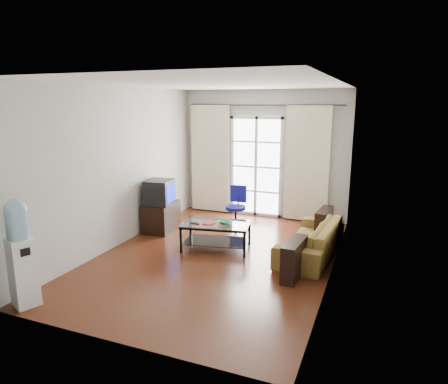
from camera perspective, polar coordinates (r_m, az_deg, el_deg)
The scene contains 20 objects.
floor at distance 6.56m, azimuth -0.99°, elevation -9.10°, with size 5.20×5.20×0.00m, color #532513.
ceiling at distance 6.10m, azimuth -1.09°, elevation 15.17°, with size 5.20×5.20×0.00m, color white.
wall_back at distance 8.62m, azimuth 5.70°, elevation 5.40°, with size 3.60×0.02×2.70m, color #B6B5AD.
wall_front at distance 3.98m, azimuth -15.70°, elevation -3.63°, with size 3.60×0.02×2.70m, color #B6B5AD.
wall_left at distance 7.08m, azimuth -14.62°, elevation 3.45°, with size 0.02×5.20×2.70m, color #B6B5AD.
wall_right at distance 5.75m, azimuth 15.75°, elevation 1.32°, with size 0.02×5.20×2.70m, color #B6B5AD.
french_door at distance 8.65m, azimuth 4.60°, elevation 3.60°, with size 1.16×0.06×2.15m.
curtain_rod at distance 8.45m, azimuth 5.67°, elevation 12.26°, with size 0.04×0.04×3.30m, color #4C3F2D.
curtain_left at distance 8.93m, azimuth -1.97°, elevation 4.74°, with size 0.90×0.07×2.35m, color beige.
curtain_right at distance 8.31m, azimuth 11.76°, elevation 3.88°, with size 0.90×0.07×2.35m, color beige.
radiator at distance 8.53m, azimuth 10.53°, elevation -1.81°, with size 0.64×0.12×0.64m, color gray.
sofa at distance 6.67m, azimuth 12.33°, elevation -6.55°, with size 0.87×1.91×0.54m, color brown.
coffee_table at distance 6.76m, azimuth -1.13°, elevation -5.79°, with size 1.21×0.83×0.45m.
bowl at distance 6.69m, azimuth 0.10°, elevation -4.33°, with size 0.25×0.25×0.05m, color #388932.
book at distance 6.73m, azimuth -2.67°, elevation -4.38°, with size 0.16×0.21×0.02m, color maroon.
remote at distance 6.70m, azimuth -4.22°, elevation -4.48°, with size 0.16×0.04×0.02m, color black.
tv_stand at distance 7.83m, azimuth -8.97°, elevation -3.50°, with size 0.50×0.75×0.55m, color black.
crt_tv at distance 7.64m, azimuth -9.40°, elevation 0.00°, with size 0.57×0.57×0.47m.
task_chair at distance 7.93m, azimuth 1.73°, elevation -3.35°, with size 0.58×0.58×0.83m.
water_cooler at distance 5.39m, azimuth -27.04°, elevation -7.53°, with size 0.35×0.35×1.34m.
Camera 1 is at (2.36, -5.62, 2.44)m, focal length 32.00 mm.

